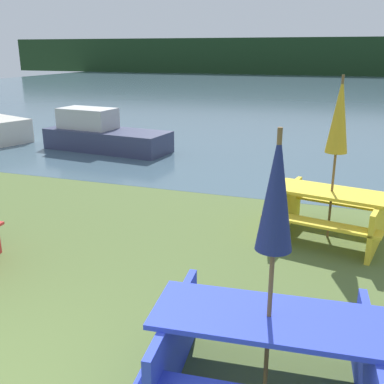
% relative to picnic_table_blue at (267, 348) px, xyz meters
% --- Properties ---
extents(water, '(60.00, 50.00, 0.00)m').
position_rel_picnic_table_blue_xyz_m(water, '(-2.14, 30.03, -0.46)').
color(water, '#425B6B').
rests_on(water, ground_plane).
extents(far_treeline, '(80.00, 1.60, 4.00)m').
position_rel_picnic_table_blue_xyz_m(far_treeline, '(-2.14, 50.03, 1.55)').
color(far_treeline, '#193319').
rests_on(far_treeline, water).
extents(picnic_table_blue, '(1.94, 1.54, 0.75)m').
position_rel_picnic_table_blue_xyz_m(picnic_table_blue, '(0.00, 0.00, 0.00)').
color(picnic_table_blue, blue).
rests_on(picnic_table_blue, ground_plane).
extents(picnic_table_yellow, '(1.90, 1.68, 0.74)m').
position_rel_picnic_table_blue_xyz_m(picnic_table_yellow, '(0.33, 3.57, -0.01)').
color(picnic_table_yellow, yellow).
rests_on(picnic_table_yellow, ground_plane).
extents(umbrella_navy, '(0.27, 0.27, 2.22)m').
position_rel_picnic_table_blue_xyz_m(umbrella_navy, '(-0.00, -0.00, 1.29)').
color(umbrella_navy, brown).
rests_on(umbrella_navy, ground_plane).
extents(umbrella_gold, '(0.31, 0.31, 2.40)m').
position_rel_picnic_table_blue_xyz_m(umbrella_gold, '(0.33, 3.57, 1.39)').
color(umbrella_gold, brown).
rests_on(umbrella_gold, ground_plane).
extents(boat, '(3.71, 1.66, 1.15)m').
position_rel_picnic_table_blue_xyz_m(boat, '(-6.04, 8.01, -0.03)').
color(boat, '#333856').
rests_on(boat, water).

